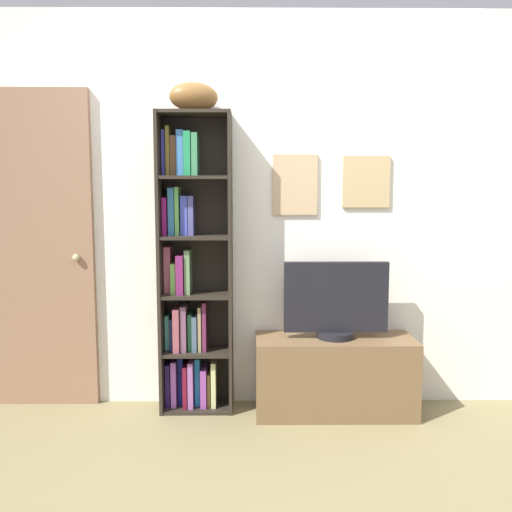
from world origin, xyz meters
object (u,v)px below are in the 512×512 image
(television, at_px, (336,301))
(football, at_px, (194,97))
(tv_stand, at_px, (335,375))
(door, at_px, (28,251))
(bookshelf, at_px, (190,277))

(television, bearing_deg, football, 175.30)
(tv_stand, height_order, door, door)
(bookshelf, bearing_deg, football, -35.74)
(bookshelf, relative_size, door, 0.92)
(bookshelf, height_order, door, door)
(tv_stand, bearing_deg, television, 90.00)
(bookshelf, distance_m, tv_stand, 1.09)
(football, distance_m, door, 1.42)
(door, bearing_deg, football, -5.14)
(bookshelf, xyz_separation_m, television, (0.90, -0.10, -0.14))
(television, height_order, door, door)
(tv_stand, relative_size, door, 0.49)
(football, xyz_separation_m, television, (0.86, -0.07, -1.22))
(bookshelf, distance_m, door, 1.05)
(football, relative_size, television, 0.46)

